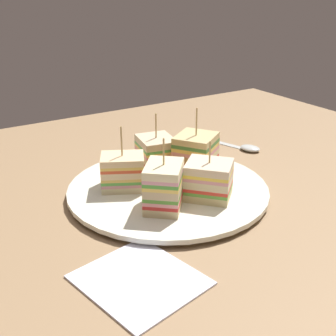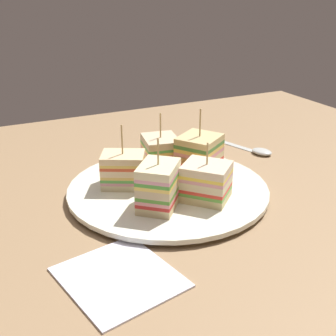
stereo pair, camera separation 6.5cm
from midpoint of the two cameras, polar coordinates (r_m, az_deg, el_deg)
name	(u,v)px [view 1 (the left image)]	position (r cm, az deg, el deg)	size (l,w,h in cm)	color
ground_plane	(168,199)	(67.09, -2.78, -4.11)	(117.56, 91.54, 1.80)	#987753
plate	(168,189)	(66.35, -2.80, -2.83)	(29.94, 29.94, 1.25)	white
sandwich_wedge_0	(123,172)	(65.41, -8.65, -0.55)	(7.74, 7.08, 9.54)	beige
sandwich_wedge_1	(164,186)	(58.88, -3.70, -2.46)	(7.60, 7.77, 9.97)	beige
sandwich_wedge_2	(208,180)	(61.95, 2.26, -1.62)	(8.23, 8.29, 8.41)	beige
sandwich_wedge_3	(196,154)	(69.37, 0.91, 1.71)	(8.35, 8.19, 10.74)	beige
sandwich_wedge_4	(156,154)	(70.96, -4.13, 1.76)	(6.32, 7.13, 9.47)	#D7BA8A
chip_pile	(167,186)	(64.36, -3.02, -2.45)	(7.53, 6.43, 1.61)	#F0D17F
spoon	(243,147)	(84.72, 7.56, 2.67)	(6.26, 13.57, 1.00)	silver
napkin	(140,279)	(49.08, -7.58, -14.13)	(11.17, 12.31, 0.50)	white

